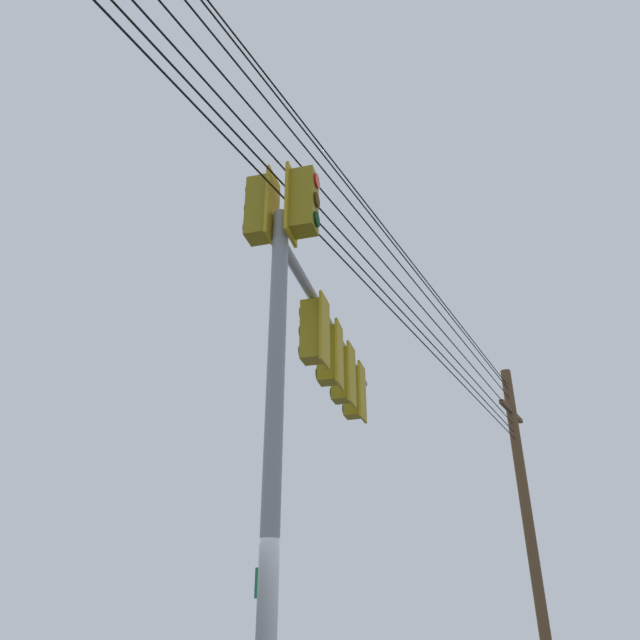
# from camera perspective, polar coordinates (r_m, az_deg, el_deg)

# --- Properties ---
(signal_mast_assembly) EXTENTS (3.57, 4.59, 7.04)m
(signal_mast_assembly) POSITION_cam_1_polar(r_m,az_deg,el_deg) (8.23, -0.69, -2.86)
(signal_mast_assembly) COLOR gray
(signal_mast_assembly) RESTS_ON ground
(utility_pole_wooden) EXTENTS (0.93, 2.16, 8.72)m
(utility_pole_wooden) POSITION_cam_1_polar(r_m,az_deg,el_deg) (18.41, 19.17, -16.97)
(utility_pole_wooden) COLOR brown
(utility_pole_wooden) RESTS_ON ground
(overhead_wire_span) EXTENTS (10.71, 26.01, 2.02)m
(overhead_wire_span) POSITION_cam_1_polar(r_m,az_deg,el_deg) (7.73, -8.96, 21.96)
(overhead_wire_span) COLOR black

